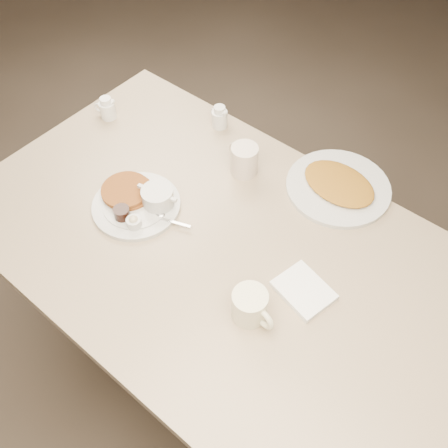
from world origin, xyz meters
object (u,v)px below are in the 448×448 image
Objects in this scene: coffee_mug_near at (251,306)px; hash_plate at (338,186)px; main_plate at (139,201)px; coffee_mug_far at (244,160)px; creamer_left at (107,109)px; diner_table at (220,276)px; creamer_right at (219,117)px.

coffee_mug_near reaches higher than hash_plate.
main_plate is 0.98× the size of hash_plate.
coffee_mug_far is at bearing 130.06° from coffee_mug_near.
coffee_mug_far is 1.60× the size of creamer_left.
creamer_right is at bearing 129.89° from diner_table.
diner_table is 0.34m from main_plate.
creamer_right is at bearing -179.20° from hash_plate.
main_plate is 2.56× the size of coffee_mug_near.
coffee_mug_near is at bearing -83.88° from hash_plate.
hash_plate is (0.42, 0.43, -0.01)m from main_plate.
coffee_mug_near is 1.63× the size of creamer_right.
diner_table is 0.32m from coffee_mug_near.
coffee_mug_near is 1.04× the size of coffee_mug_far.
coffee_mug_far is at bearing -30.94° from creamer_right.
main_plate is at bearing -133.99° from hash_plate.
creamer_left is (-0.52, -0.09, -0.01)m from coffee_mug_far.
creamer_right reaches higher than hash_plate.
coffee_mug_far is (-0.12, 0.27, 0.22)m from diner_table.
creamer_left is (-0.37, 0.22, 0.01)m from main_plate.
coffee_mug_near is at bearing -9.20° from main_plate.
main_plate is 0.43m from creamer_right.
main_plate is at bearing -83.64° from creamer_right.
creamer_left is at bearing -169.94° from coffee_mug_far.
creamer_right is (-0.52, 0.50, -0.01)m from coffee_mug_near.
main_plate is at bearing -170.72° from diner_table.
main_plate is 4.18× the size of creamer_right.
creamer_left reaches higher than main_plate.
main_plate reaches higher than hash_plate.
creamer_left is 0.39m from creamer_right.
coffee_mug_far is 0.23m from creamer_right.
coffee_mug_far reaches higher than main_plate.
diner_table is 0.54m from creamer_right.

